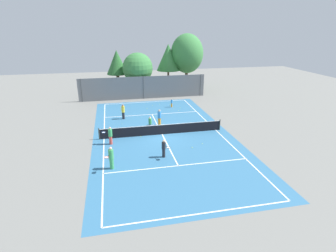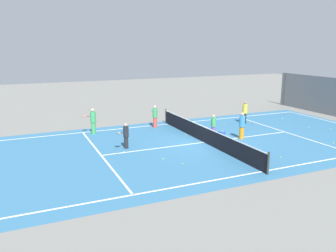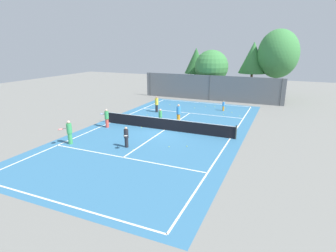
{
  "view_description": "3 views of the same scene",
  "coord_description": "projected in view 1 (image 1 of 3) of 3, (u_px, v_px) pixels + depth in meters",
  "views": [
    {
      "loc": [
        -4.47,
        -23.71,
        9.84
      ],
      "look_at": [
        0.43,
        -0.73,
        1.09
      ],
      "focal_mm": 28.76,
      "sensor_mm": 36.0,
      "label": 1
    },
    {
      "loc": [
        17.66,
        -10.25,
        5.83
      ],
      "look_at": [
        -0.27,
        -2.31,
        1.2
      ],
      "focal_mm": 36.62,
      "sensor_mm": 36.0,
      "label": 2
    },
    {
      "loc": [
        8.99,
        -19.91,
        6.85
      ],
      "look_at": [
        0.79,
        -1.11,
        0.74
      ],
      "focal_mm": 29.1,
      "sensor_mm": 36.0,
      "label": 3
    }
  ],
  "objects": [
    {
      "name": "tennis_ball_8",
      "position": [
        178.0,
        111.0,
        33.2
      ],
      "size": [
        0.07,
        0.07,
        0.07
      ],
      "primitive_type": "sphere",
      "color": "#CCE533",
      "rests_on": "ground_plane"
    },
    {
      "name": "tennis_ball_4",
      "position": [
        202.0,
        144.0,
        23.89
      ],
      "size": [
        0.07,
        0.07,
        0.07
      ],
      "primitive_type": "sphere",
      "color": "#CCE533",
      "rests_on": "ground_plane"
    },
    {
      "name": "tennis_ball_5",
      "position": [
        147.0,
        108.0,
        34.1
      ],
      "size": [
        0.07,
        0.07,
        0.07
      ],
      "primitive_type": "sphere",
      "color": "#CCE533",
      "rests_on": "ground_plane"
    },
    {
      "name": "tennis_ball_11",
      "position": [
        153.0,
        106.0,
        35.3
      ],
      "size": [
        0.07,
        0.07,
        0.07
      ],
      "primitive_type": "sphere",
      "color": "#CCE533",
      "rests_on": "ground_plane"
    },
    {
      "name": "court_surface",
      "position": [
        162.0,
        134.0,
        26.03
      ],
      "size": [
        13.0,
        25.0,
        0.01
      ],
      "color": "teal",
      "rests_on": "ground_plane"
    },
    {
      "name": "player_4",
      "position": [
        110.0,
        135.0,
        23.59
      ],
      "size": [
        0.93,
        0.49,
        1.62
      ],
      "color": "#E54C3F",
      "rests_on": "ground_plane"
    },
    {
      "name": "tennis_ball_9",
      "position": [
        180.0,
        107.0,
        34.55
      ],
      "size": [
        0.07,
        0.07,
        0.07
      ],
      "primitive_type": "sphere",
      "color": "#CCE533",
      "rests_on": "ground_plane"
    },
    {
      "name": "tennis_ball_13",
      "position": [
        174.0,
        158.0,
        21.34
      ],
      "size": [
        0.07,
        0.07,
        0.07
      ],
      "primitive_type": "sphere",
      "color": "#CCE533",
      "rests_on": "ground_plane"
    },
    {
      "name": "player_3",
      "position": [
        123.0,
        112.0,
        30.08
      ],
      "size": [
        0.36,
        0.36,
        1.68
      ],
      "color": "#232328",
      "rests_on": "ground_plane"
    },
    {
      "name": "tennis_ball_7",
      "position": [
        121.0,
        109.0,
        33.9
      ],
      "size": [
        0.07,
        0.07,
        0.07
      ],
      "primitive_type": "sphere",
      "color": "#CCE533",
      "rests_on": "ground_plane"
    },
    {
      "name": "tree_1",
      "position": [
        168.0,
        57.0,
        41.93
      ],
      "size": [
        3.64,
        3.64,
        7.3
      ],
      "color": "brown",
      "rests_on": "ground_plane"
    },
    {
      "name": "perimeter_fence",
      "position": [
        144.0,
        88.0,
        38.31
      ],
      "size": [
        18.0,
        0.12,
        3.2
      ],
      "color": "slate",
      "rests_on": "ground_plane"
    },
    {
      "name": "player_5",
      "position": [
        172.0,
        103.0,
        34.59
      ],
      "size": [
        0.24,
        0.24,
        1.11
      ],
      "color": "orange",
      "rests_on": "ground_plane"
    },
    {
      "name": "tennis_ball_2",
      "position": [
        191.0,
        110.0,
        33.55
      ],
      "size": [
        0.07,
        0.07,
        0.07
      ],
      "primitive_type": "sphere",
      "color": "#CCE533",
      "rests_on": "ground_plane"
    },
    {
      "name": "player_6",
      "position": [
        111.0,
        158.0,
        19.47
      ],
      "size": [
        0.74,
        0.9,
        1.74
      ],
      "color": "#3FA559",
      "rests_on": "ground_plane"
    },
    {
      "name": "tennis_ball_12",
      "position": [
        192.0,
        148.0,
        23.13
      ],
      "size": [
        0.07,
        0.07,
        0.07
      ],
      "primitive_type": "sphere",
      "color": "#CCE533",
      "rests_on": "ground_plane"
    },
    {
      "name": "tennis_ball_1",
      "position": [
        197.0,
        123.0,
        28.92
      ],
      "size": [
        0.07,
        0.07,
        0.07
      ],
      "primitive_type": "sphere",
      "color": "#CCE533",
      "rests_on": "ground_plane"
    },
    {
      "name": "tennis_ball_10",
      "position": [
        159.0,
        104.0,
        35.91
      ],
      "size": [
        0.07,
        0.07,
        0.07
      ],
      "primitive_type": "sphere",
      "color": "#CCE533",
      "rests_on": "ground_plane"
    },
    {
      "name": "tree_2",
      "position": [
        187.0,
        54.0,
        42.37
      ],
      "size": [
        5.07,
        5.57,
        8.82
      ],
      "color": "brown",
      "rests_on": "ground_plane"
    },
    {
      "name": "ball_crate",
      "position": [
        153.0,
        127.0,
        27.39
      ],
      "size": [
        0.37,
        0.33,
        0.43
      ],
      "color": "blue",
      "rests_on": "ground_plane"
    },
    {
      "name": "player_1",
      "position": [
        164.0,
        148.0,
        21.26
      ],
      "size": [
        0.66,
        0.87,
        1.48
      ],
      "color": "#232328",
      "rests_on": "ground_plane"
    },
    {
      "name": "tree_0",
      "position": [
        117.0,
        63.0,
        40.78
      ],
      "size": [
        3.22,
        3.22,
        6.48
      ],
      "color": "brown",
      "rests_on": "ground_plane"
    },
    {
      "name": "ground_plane",
      "position": [
        162.0,
        134.0,
        26.04
      ],
      "size": [
        80.0,
        80.0,
        0.0
      ],
      "primitive_type": "plane",
      "color": "slate"
    },
    {
      "name": "tennis_ball_3",
      "position": [
        141.0,
        137.0,
        25.43
      ],
      "size": [
        0.07,
        0.07,
        0.07
      ],
      "primitive_type": "sphere",
      "color": "#CCE533",
      "rests_on": "ground_plane"
    },
    {
      "name": "player_2",
      "position": [
        159.0,
        117.0,
        28.16
      ],
      "size": [
        0.37,
        0.37,
        1.71
      ],
      "color": "orange",
      "rests_on": "ground_plane"
    },
    {
      "name": "tennis_ball_0",
      "position": [
        170.0,
        104.0,
        35.84
      ],
      "size": [
        0.07,
        0.07,
        0.07
      ],
      "primitive_type": "sphere",
      "color": "#CCE533",
      "rests_on": "ground_plane"
    },
    {
      "name": "tennis_ball_6",
      "position": [
        122.0,
        124.0,
        28.79
      ],
      "size": [
        0.07,
        0.07,
        0.07
      ],
      "primitive_type": "sphere",
      "color": "#CCE533",
      "rests_on": "ground_plane"
    },
    {
      "name": "tree_3",
      "position": [
        138.0,
        68.0,
        39.5
      ],
      "size": [
        4.44,
        4.44,
        6.27
      ],
      "color": "brown",
      "rests_on": "ground_plane"
    },
    {
      "name": "tennis_net",
      "position": [
        162.0,
        129.0,
        25.86
      ],
      "size": [
        11.9,
        0.1,
        1.1
      ],
      "color": "#333833",
      "rests_on": "ground_plane"
    },
    {
      "name": "player_0",
      "position": [
        150.0,
        124.0,
        26.71
      ],
      "size": [
        0.31,
        0.31,
        1.46
      ],
      "color": "purple",
      "rests_on": "ground_plane"
    }
  ]
}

